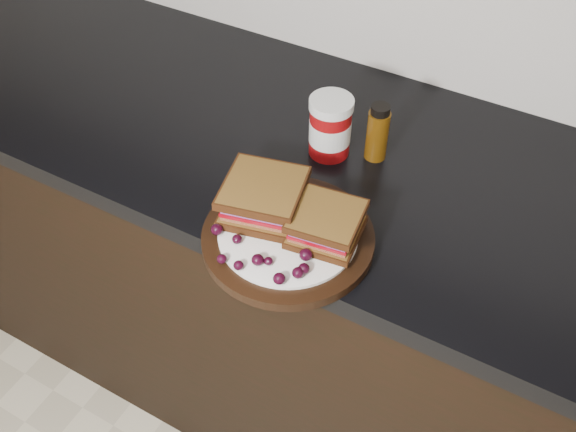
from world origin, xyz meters
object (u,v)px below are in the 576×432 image
at_px(condiment_jar, 330,127).
at_px(oil_bottle, 378,132).
at_px(plate, 288,238).
at_px(sandwich_left, 264,198).

height_order(condiment_jar, oil_bottle, condiment_jar).
relative_size(condiment_jar, oil_bottle, 1.04).
relative_size(plate, sandwich_left, 2.20).
bearing_deg(condiment_jar, oil_bottle, 20.94).
relative_size(sandwich_left, oil_bottle, 1.12).
height_order(plate, condiment_jar, condiment_jar).
bearing_deg(plate, oil_bottle, 81.98).
xyz_separation_m(plate, oil_bottle, (0.04, 0.26, 0.05)).
bearing_deg(sandwich_left, condiment_jar, 72.82).
bearing_deg(oil_bottle, condiment_jar, -159.06).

